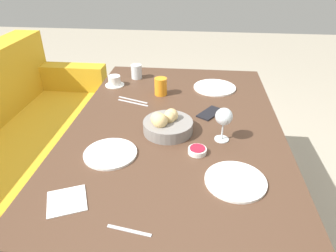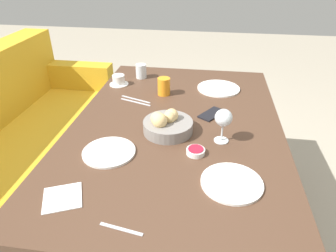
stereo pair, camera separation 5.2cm
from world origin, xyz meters
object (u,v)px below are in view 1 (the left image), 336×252
(couch, at_px, (14,154))
(knife_silver, at_px, (133,103))
(juice_glass, at_px, (161,86))
(coffee_cup, at_px, (114,81))
(cell_phone, at_px, (210,113))
(bread_basket, at_px, (167,124))
(plate_near_left, at_px, (235,181))
(plate_far_center, at_px, (110,153))
(jam_bowl_berry, at_px, (197,150))
(water_tumbler, at_px, (136,72))
(napkin, at_px, (67,201))
(spoon_coffee, at_px, (129,231))
(fork_silver, at_px, (133,100))
(wine_glass, at_px, (224,118))
(plate_near_right, at_px, (215,87))

(couch, bearing_deg, knife_silver, -87.86)
(juice_glass, xyz_separation_m, coffee_cup, (0.10, 0.30, -0.02))
(knife_silver, bearing_deg, cell_phone, -101.01)
(coffee_cup, height_order, cell_phone, coffee_cup)
(bread_basket, bearing_deg, plate_near_left, -138.35)
(bread_basket, distance_m, plate_far_center, 0.30)
(plate_near_left, xyz_separation_m, plate_far_center, (0.12, 0.50, 0.00))
(bread_basket, height_order, plate_far_center, bread_basket)
(coffee_cup, height_order, jam_bowl_berry, coffee_cup)
(water_tumbler, height_order, jam_bowl_berry, water_tumbler)
(plate_far_center, height_order, water_tumbler, water_tumbler)
(plate_near_left, height_order, napkin, plate_near_left)
(spoon_coffee, relative_size, napkin, 0.85)
(plate_near_left, bearing_deg, water_tumbler, 29.82)
(couch, relative_size, spoon_coffee, 11.74)
(fork_silver, bearing_deg, bread_basket, -144.33)
(wine_glass, bearing_deg, napkin, 129.15)
(plate_near_right, bearing_deg, bread_basket, 156.11)
(spoon_coffee, distance_m, napkin, 0.26)
(bread_basket, relative_size, coffee_cup, 1.96)
(bread_basket, relative_size, plate_near_right, 0.90)
(bread_basket, distance_m, knife_silver, 0.36)
(spoon_coffee, distance_m, cell_phone, 0.82)
(bread_basket, xyz_separation_m, water_tumbler, (0.65, 0.27, 0.01))
(wine_glass, bearing_deg, plate_far_center, 109.07)
(plate_near_right, height_order, spoon_coffee, plate_near_right)
(couch, distance_m, plate_far_center, 1.00)
(napkin, bearing_deg, coffee_cup, 5.38)
(juice_glass, bearing_deg, couch, 99.64)
(jam_bowl_berry, bearing_deg, bread_basket, 42.82)
(plate_near_left, height_order, coffee_cup, coffee_cup)
(couch, distance_m, spoon_coffee, 1.33)
(plate_near_right, xyz_separation_m, napkin, (-1.01, 0.53, -0.00))
(couch, xyz_separation_m, spoon_coffee, (-0.83, -0.96, 0.39))
(plate_near_right, bearing_deg, wine_glass, -178.67)
(plate_near_left, distance_m, napkin, 0.60)
(bread_basket, xyz_separation_m, coffee_cup, (0.51, 0.38, -0.01))
(water_tumbler, xyz_separation_m, spoon_coffee, (-1.23, -0.22, -0.04))
(plate_near_left, bearing_deg, juice_glass, 26.61)
(juice_glass, xyz_separation_m, napkin, (-0.89, 0.21, -0.05))
(plate_near_right, bearing_deg, plate_far_center, 148.51)
(cell_phone, bearing_deg, plate_near_right, -5.79)
(bread_basket, relative_size, jam_bowl_berry, 2.95)
(plate_far_center, bearing_deg, knife_silver, 0.62)
(bread_basket, xyz_separation_m, jam_bowl_berry, (-0.15, -0.14, -0.03))
(bread_basket, bearing_deg, couch, 76.01)
(plate_near_left, xyz_separation_m, juice_glass, (0.73, 0.37, 0.05))
(juice_glass, xyz_separation_m, water_tumbler, (0.24, 0.19, -0.01))
(wine_glass, bearing_deg, spoon_coffee, 150.60)
(napkin, bearing_deg, fork_silver, -4.42)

